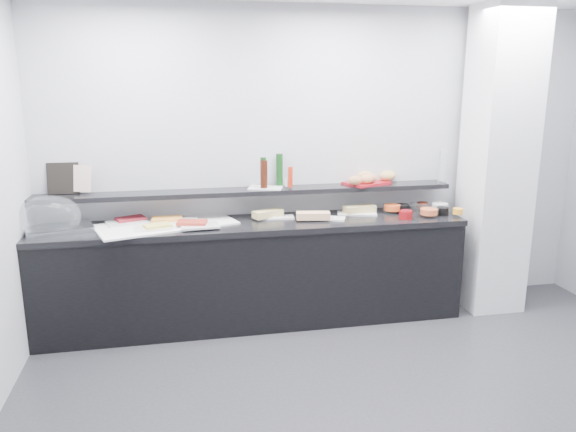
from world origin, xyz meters
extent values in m
plane|color=#2D2D30|center=(0.00, 0.00, 0.00)|extent=(5.00, 5.00, 0.00)
cube|color=#AFB1B6|center=(0.00, 2.00, 1.35)|extent=(5.00, 0.02, 2.70)
cube|color=white|center=(1.50, 1.65, 1.35)|extent=(0.50, 0.50, 2.70)
cube|color=black|center=(-0.70, 1.70, 0.42)|extent=(3.60, 0.60, 0.85)
cube|color=black|center=(-0.70, 1.70, 0.88)|extent=(3.62, 0.62, 0.05)
cube|color=black|center=(-0.70, 1.88, 1.13)|extent=(3.60, 0.25, 0.04)
cube|color=#B3B5BB|center=(-2.25, 1.71, 0.92)|extent=(0.57, 0.46, 0.04)
ellipsoid|color=white|center=(-2.32, 1.69, 1.03)|extent=(0.55, 0.43, 0.34)
cube|color=white|center=(-1.42, 1.73, 0.91)|extent=(1.21, 0.84, 0.01)
cube|color=silver|center=(-1.74, 1.80, 0.92)|extent=(0.37, 0.30, 0.01)
cube|color=maroon|center=(-1.71, 1.85, 0.94)|extent=(0.27, 0.22, 0.02)
cube|color=white|center=(-1.33, 1.79, 0.92)|extent=(0.34, 0.28, 0.01)
cube|color=#FA9933|center=(-1.41, 1.79, 0.94)|extent=(0.25, 0.17, 0.02)
cube|color=white|center=(-1.53, 1.59, 0.92)|extent=(0.30, 0.21, 0.01)
cube|color=#DDD256|center=(-1.48, 1.57, 0.94)|extent=(0.24, 0.19, 0.02)
cube|color=silver|center=(-1.15, 1.57, 0.92)|extent=(0.32, 0.23, 0.01)
cube|color=maroon|center=(-1.21, 1.62, 0.94)|extent=(0.26, 0.19, 0.02)
cube|color=silver|center=(-0.49, 1.79, 0.91)|extent=(0.33, 0.17, 0.01)
cube|color=#D2BA6E|center=(-0.56, 1.79, 0.94)|extent=(0.28, 0.19, 0.06)
cylinder|color=silver|center=(-0.48, 1.75, 0.92)|extent=(0.16, 0.02, 0.01)
cube|color=white|center=(-0.07, 1.67, 0.91)|extent=(0.36, 0.25, 0.01)
cube|color=#E9AB7A|center=(-0.19, 1.64, 0.94)|extent=(0.30, 0.16, 0.06)
cylinder|color=silver|center=(-0.05, 1.62, 0.92)|extent=(0.16, 0.01, 0.01)
cube|color=white|center=(0.25, 1.79, 0.91)|extent=(0.37, 0.23, 0.01)
cube|color=tan|center=(0.28, 1.81, 0.94)|extent=(0.30, 0.15, 0.06)
cylinder|color=#B5B7BC|center=(0.20, 1.69, 0.92)|extent=(0.16, 0.02, 0.01)
cylinder|color=white|center=(0.58, 1.82, 0.94)|extent=(0.16, 0.16, 0.07)
cylinder|color=#E9551F|center=(0.58, 1.79, 0.95)|extent=(0.17, 0.17, 0.05)
cylinder|color=black|center=(0.68, 1.80, 0.94)|extent=(0.17, 0.17, 0.07)
cylinder|color=#54180C|center=(0.89, 1.83, 0.95)|extent=(0.10, 0.10, 0.05)
cylinder|color=white|center=(0.85, 1.80, 0.94)|extent=(0.23, 0.23, 0.07)
cylinder|color=white|center=(1.03, 1.77, 0.95)|extent=(0.15, 0.15, 0.05)
cylinder|color=maroon|center=(0.61, 1.55, 0.94)|extent=(0.12, 0.12, 0.07)
cylinder|color=#500B10|center=(0.62, 1.57, 0.95)|extent=(0.10, 0.10, 0.05)
cylinder|color=white|center=(0.88, 1.63, 0.94)|extent=(0.15, 0.15, 0.07)
cylinder|color=#CA5B31|center=(0.84, 1.58, 0.95)|extent=(0.17, 0.17, 0.05)
cylinder|color=black|center=(0.99, 1.62, 0.94)|extent=(0.12, 0.12, 0.07)
cylinder|color=orange|center=(1.09, 1.54, 0.95)|extent=(0.10, 0.10, 0.05)
cube|color=black|center=(-2.24, 1.97, 1.28)|extent=(0.25, 0.08, 0.26)
cube|color=beige|center=(-2.10, 1.94, 1.28)|extent=(0.20, 0.13, 0.22)
cube|color=white|center=(-0.56, 1.88, 1.16)|extent=(0.33, 0.26, 0.01)
cylinder|color=#0E3511|center=(-0.58, 1.89, 1.29)|extent=(0.06, 0.06, 0.26)
cylinder|color=#361409|center=(-0.58, 1.84, 1.28)|extent=(0.08, 0.08, 0.24)
cylinder|color=#103D13|center=(-0.43, 1.94, 1.30)|extent=(0.07, 0.07, 0.28)
cylinder|color=red|center=(-0.35, 1.83, 1.25)|extent=(0.04, 0.04, 0.18)
cylinder|color=silver|center=(-0.38, 1.86, 1.20)|extent=(0.04, 0.04, 0.07)
cylinder|color=white|center=(-0.34, 1.88, 1.20)|extent=(0.03, 0.03, 0.07)
cube|color=maroon|center=(0.37, 1.91, 1.16)|extent=(0.46, 0.40, 0.02)
ellipsoid|color=#AA6B41|center=(0.36, 1.91, 1.21)|extent=(0.14, 0.11, 0.08)
ellipsoid|color=tan|center=(0.39, 1.99, 1.21)|extent=(0.14, 0.09, 0.08)
ellipsoid|color=tan|center=(0.61, 1.98, 1.21)|extent=(0.16, 0.13, 0.08)
ellipsoid|color=#B57745|center=(0.22, 1.78, 1.21)|extent=(0.13, 0.09, 0.08)
ellipsoid|color=#C77C4C|center=(0.33, 1.82, 1.21)|extent=(0.14, 0.10, 0.08)
ellipsoid|color=#AF6B42|center=(0.39, 1.86, 1.21)|extent=(0.14, 0.11, 0.08)
ellipsoid|color=tan|center=(0.57, 1.92, 1.21)|extent=(0.16, 0.12, 0.08)
cylinder|color=white|center=(1.08, 1.85, 1.30)|extent=(0.09, 0.09, 0.30)
camera|label=1|loc=(-1.31, -2.87, 2.08)|focal=35.00mm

